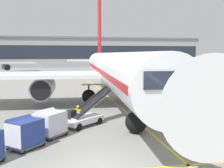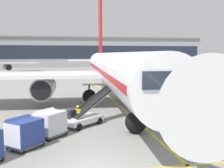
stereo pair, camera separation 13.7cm
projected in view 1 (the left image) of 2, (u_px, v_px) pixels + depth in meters
ground_plane at (94, 168)px, 13.82m from camera, size 600.00×600.00×0.00m
parked_airplane at (114, 70)px, 31.05m from camera, size 36.16×46.12×15.64m
belt_loader at (85, 115)px, 22.13m from camera, size 4.88×4.40×2.95m
baggage_cart_lead at (50, 123)px, 19.01m from camera, size 2.53×2.57×1.91m
baggage_cart_second at (25, 132)px, 16.74m from camera, size 2.53×2.57×1.91m
ground_crew_by_loader at (78, 114)px, 21.61m from camera, size 0.55×0.34×1.74m
ground_crew_by_carts at (61, 121)px, 19.45m from camera, size 0.27×0.57×1.74m
safety_cone_engine_keepout at (49, 112)px, 25.19m from camera, size 0.70×0.70×0.79m
safety_cone_wingtip at (72, 112)px, 25.67m from camera, size 0.62×0.62×0.70m
apron_guidance_line_lead_in at (118, 105)px, 30.75m from camera, size 0.20×110.00×0.01m
apron_guidance_line_stop_bar at (182, 166)px, 14.16m from camera, size 12.00×0.20×0.01m
terminal_building at (93, 52)px, 125.02m from camera, size 95.50×19.58×13.00m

